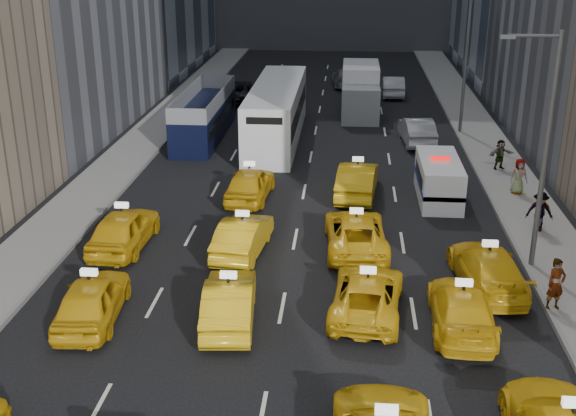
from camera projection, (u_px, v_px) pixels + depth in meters
name	position (u px, v px, depth m)	size (l,w,h in m)	color
sidewalk_west	(128.00, 156.00, 41.54)	(3.00, 90.00, 0.15)	gray
sidewalk_east	(499.00, 165.00, 39.89)	(3.00, 90.00, 0.15)	gray
curb_west	(153.00, 157.00, 41.42)	(0.15, 90.00, 0.18)	slate
curb_east	(472.00, 165.00, 40.00)	(0.15, 90.00, 0.18)	slate
streetlight_near	(543.00, 145.00, 26.16)	(2.15, 0.22, 9.00)	#595B60
streetlight_far	(464.00, 57.00, 44.78)	(2.15, 0.22, 9.00)	#595B60
taxi_8	(92.00, 299.00, 23.85)	(1.84, 4.56, 1.55)	gold
taxi_9	(229.00, 301.00, 23.77)	(1.60, 4.58, 1.51)	gold
taxi_10	(367.00, 294.00, 24.38)	(2.27, 4.93, 1.37)	gold
taxi_11	(462.00, 308.00, 23.43)	(1.99, 4.89, 1.42)	gold
taxi_12	(124.00, 229.00, 29.39)	(1.94, 4.83, 1.65)	gold
taxi_13	(243.00, 236.00, 28.94)	(1.58, 4.53, 1.49)	gold
taxi_14	(356.00, 232.00, 29.32)	(2.40, 5.20, 1.44)	gold
taxi_15	(487.00, 268.00, 26.11)	(2.12, 5.22, 1.52)	gold
taxi_16	(250.00, 184.00, 34.78)	(1.88, 4.66, 1.59)	gold
taxi_17	(357.00, 180.00, 35.21)	(1.77, 5.06, 1.67)	gold
nypd_van	(439.00, 180.00, 34.77)	(2.47, 5.15, 2.13)	white
double_decker	(204.00, 114.00, 45.19)	(2.65, 10.28, 2.97)	black
city_bus	(277.00, 112.00, 44.62)	(4.28, 13.58, 3.45)	white
box_truck	(360.00, 91.00, 50.98)	(2.57, 7.43, 3.39)	silver
misc_car_0	(417.00, 131.00, 44.09)	(1.70, 4.87, 1.60)	#A3A5AB
misc_car_1	(242.00, 92.00, 54.92)	(2.66, 5.77, 1.60)	black
misc_car_2	(345.00, 77.00, 60.61)	(2.06, 5.06, 1.47)	slate
misc_car_3	(291.00, 87.00, 57.08)	(1.68, 4.18, 1.42)	black
misc_car_4	(393.00, 86.00, 56.96)	(1.66, 4.77, 1.57)	#A5A8AD
pedestrian_0	(556.00, 284.00, 24.23)	(0.67, 0.44, 1.84)	gray
pedestrian_2	(540.00, 212.00, 30.65)	(1.14, 0.47, 1.76)	gray
pedestrian_3	(540.00, 212.00, 30.88)	(0.94, 0.43, 1.60)	gray
pedestrian_4	(519.00, 176.00, 35.11)	(0.86, 0.47, 1.76)	gray
pedestrian_5	(500.00, 154.00, 38.82)	(1.49, 0.43, 1.61)	gray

